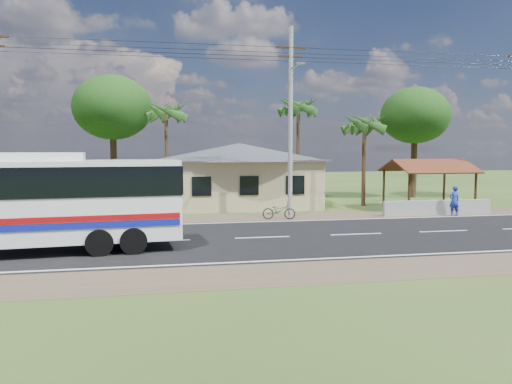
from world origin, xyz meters
TOP-DOWN VIEW (x-y plane):
  - ground at (0.00, 0.00)m, footprint 120.00×120.00m
  - road at (0.00, 0.00)m, footprint 120.00×16.00m
  - house at (1.00, 13.00)m, footprint 12.40×10.00m
  - waiting_shed at (13.00, 8.50)m, footprint 5.20×4.48m
  - concrete_barrier at (12.00, 5.60)m, footprint 7.00×0.30m
  - utility_poles at (2.67, 6.49)m, footprint 32.80×2.22m
  - palm_near at (9.50, 11.00)m, footprint 2.80×2.80m
  - palm_mid at (6.00, 15.50)m, footprint 2.80×2.80m
  - palm_far at (-4.00, 16.00)m, footprint 2.80×2.80m
  - tree_behind_house at (-8.00, 18.00)m, footprint 6.00×6.00m
  - tree_behind_shed at (16.00, 16.00)m, footprint 5.60×5.60m
  - coach_bus at (-9.96, -1.72)m, footprint 12.66×3.70m
  - motorcycle at (2.13, 5.65)m, footprint 1.98×1.11m
  - person at (12.74, 5.02)m, footprint 0.68×0.45m

SIDE VIEW (x-z plane):
  - ground at x=0.00m, z-range 0.00..0.00m
  - road at x=0.00m, z-range -0.01..0.02m
  - concrete_barrier at x=12.00m, z-range 0.00..0.90m
  - motorcycle at x=2.13m, z-range 0.00..0.98m
  - person at x=12.74m, z-range 0.00..1.83m
  - coach_bus at x=-9.96m, z-range 0.28..4.16m
  - house at x=1.00m, z-range 0.14..5.14m
  - waiting_shed at x=13.00m, z-range 1.05..4.40m
  - palm_near at x=9.50m, z-range 2.36..9.06m
  - utility_poles at x=2.67m, z-range 0.27..11.27m
  - palm_far at x=-4.00m, z-range 2.83..10.53m
  - tree_behind_shed at x=16.00m, z-range 2.17..11.19m
  - tree_behind_house at x=-8.00m, z-range 2.31..11.92m
  - palm_mid at x=6.00m, z-range 3.06..11.26m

